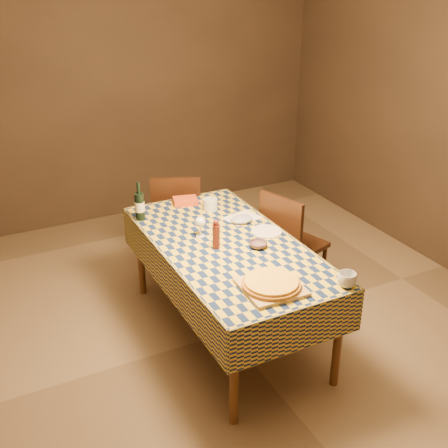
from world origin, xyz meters
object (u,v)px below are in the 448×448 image
(wine_bottle, at_px, (140,206))
(white_plate, at_px, (266,232))
(pizza, at_px, (271,283))
(bowl, at_px, (258,245))
(dining_table, at_px, (227,253))
(cutting_board, at_px, (271,287))
(chair_far, at_px, (177,216))
(chair_right, at_px, (289,240))

(wine_bottle, relative_size, white_plate, 1.34)
(pizza, height_order, bowl, pizza)
(dining_table, relative_size, cutting_board, 5.19)
(bowl, height_order, white_plate, bowl)
(dining_table, xyz_separation_m, bowl, (0.16, -0.15, 0.10))
(pizza, distance_m, wine_bottle, 1.37)
(bowl, bearing_deg, pizza, -111.67)
(dining_table, relative_size, bowl, 14.29)
(cutting_board, distance_m, chair_far, 1.76)
(pizza, relative_size, white_plate, 1.65)
(chair_right, bearing_deg, pizza, -128.81)
(cutting_board, distance_m, bowl, 0.54)
(cutting_board, height_order, wine_bottle, wine_bottle)
(chair_right, bearing_deg, chair_far, 127.12)
(cutting_board, relative_size, chair_far, 0.38)
(cutting_board, distance_m, pizza, 0.03)
(bowl, height_order, chair_right, chair_right)
(white_plate, bearing_deg, bowl, -134.66)
(bowl, height_order, wine_bottle, wine_bottle)
(bowl, bearing_deg, chair_right, 37.17)
(pizza, height_order, chair_right, chair_right)
(chair_far, relative_size, chair_right, 1.00)
(white_plate, bearing_deg, chair_right, 32.40)
(white_plate, relative_size, chair_right, 0.24)
(dining_table, height_order, bowl, bowl)
(wine_bottle, height_order, chair_right, wine_bottle)
(pizza, height_order, wine_bottle, wine_bottle)
(bowl, height_order, chair_far, chair_far)
(wine_bottle, distance_m, white_plate, 0.99)
(cutting_board, xyz_separation_m, white_plate, (0.37, 0.68, -0.00))
(chair_far, bearing_deg, dining_table, -93.08)
(chair_far, bearing_deg, pizza, -93.09)
(dining_table, xyz_separation_m, chair_right, (0.69, 0.25, -0.17))
(wine_bottle, bearing_deg, white_plate, -40.40)
(pizza, xyz_separation_m, chair_right, (0.73, 0.90, -0.29))
(pizza, relative_size, chair_far, 0.40)
(chair_right, bearing_deg, white_plate, -147.60)
(pizza, xyz_separation_m, wine_bottle, (-0.38, 1.32, 0.07))
(cutting_board, distance_m, wine_bottle, 1.37)
(cutting_board, bearing_deg, white_plate, 61.23)
(pizza, bearing_deg, chair_far, 86.91)
(wine_bottle, relative_size, chair_right, 0.33)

